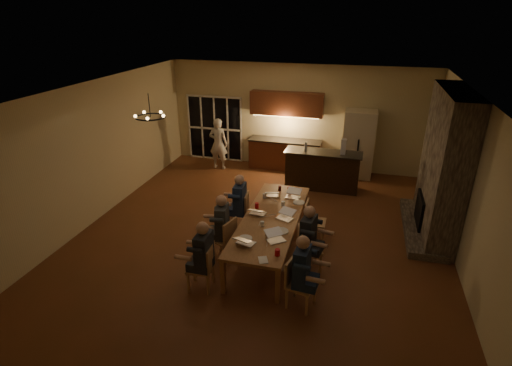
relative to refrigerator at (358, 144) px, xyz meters
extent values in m
plane|color=brown|center=(-1.90, -4.15, -1.00)|extent=(9.00, 9.00, 0.00)
cube|color=#BDB386|center=(-1.90, 0.37, 0.60)|extent=(8.00, 0.04, 3.20)
cube|color=#BDB386|center=(-5.92, -4.15, 0.60)|extent=(0.04, 9.00, 3.20)
cube|color=#BDB386|center=(2.12, -4.15, 0.60)|extent=(0.04, 9.00, 3.20)
cube|color=white|center=(-1.90, -4.15, 2.22)|extent=(8.00, 9.00, 0.04)
cube|color=black|center=(-4.60, 0.32, 0.05)|extent=(1.86, 0.08, 2.10)
cube|color=#766C5D|center=(1.80, -2.95, 0.60)|extent=(0.58, 2.50, 3.20)
cube|color=beige|center=(0.00, 0.00, 0.00)|extent=(0.90, 0.68, 2.00)
cube|color=#AB7444|center=(-1.57, -4.61, -0.62)|extent=(1.10, 3.33, 0.75)
cube|color=black|center=(-0.89, -1.19, -0.46)|extent=(2.09, 0.70, 1.08)
imported|color=silver|center=(-4.21, -0.45, -0.19)|extent=(0.60, 0.40, 1.61)
torus|color=black|center=(-3.93, -4.85, 1.75)|extent=(0.58, 0.58, 0.03)
cylinder|color=silver|center=(-1.66, -4.98, -0.20)|extent=(0.08, 0.08, 0.10)
cylinder|color=silver|center=(-1.44, -4.02, -0.20)|extent=(0.08, 0.08, 0.10)
cylinder|color=silver|center=(-1.92, -3.74, -0.20)|extent=(0.09, 0.09, 0.10)
cylinder|color=red|center=(-1.16, -5.90, -0.19)|extent=(0.09, 0.09, 0.12)
cylinder|color=red|center=(-1.96, -4.27, -0.19)|extent=(0.08, 0.08, 0.12)
cylinder|color=red|center=(-1.44, -3.26, -0.19)|extent=(0.09, 0.09, 0.12)
cylinder|color=#B2B2B7|center=(-1.49, -5.31, -0.19)|extent=(0.06, 0.06, 0.12)
cylinder|color=#3F0F0C|center=(-1.67, -3.27, -0.19)|extent=(0.07, 0.07, 0.12)
cylinder|color=silver|center=(-1.25, -5.09, -0.24)|extent=(0.27, 0.27, 0.02)
cylinder|color=silver|center=(-1.85, -5.53, -0.24)|extent=(0.26, 0.26, 0.02)
cylinder|color=silver|center=(-1.13, -3.79, -0.24)|extent=(0.26, 0.26, 0.02)
cube|color=white|center=(-1.36, -6.11, -0.24)|extent=(0.22, 0.25, 0.01)
cylinder|color=#99999E|center=(-1.39, -1.20, 0.20)|extent=(0.07, 0.07, 0.24)
cube|color=silver|center=(-0.38, -1.23, 0.29)|extent=(0.14, 0.14, 0.42)
camera|label=1|loc=(-0.01, -11.61, 3.66)|focal=28.00mm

